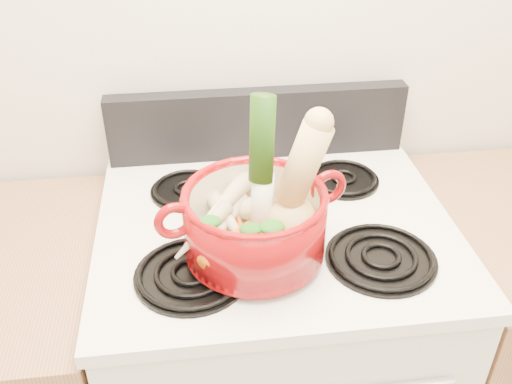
{
  "coord_description": "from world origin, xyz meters",
  "views": [
    {
      "loc": [
        -0.17,
        0.4,
        1.7
      ],
      "look_at": [
        -0.06,
        1.26,
        1.12
      ],
      "focal_mm": 40.0,
      "sensor_mm": 36.0,
      "label": 1
    }
  ],
  "objects": [
    {
      "name": "wall_back",
      "position": [
        0.0,
        1.75,
        1.3
      ],
      "size": [
        3.5,
        0.02,
        2.6
      ],
      "primitive_type": "cube",
      "color": "silver",
      "rests_on": "floor"
    },
    {
      "name": "stove_body",
      "position": [
        0.0,
        1.4,
        0.46
      ],
      "size": [
        0.76,
        0.65,
        0.92
      ],
      "primitive_type": "cube",
      "color": "silver",
      "rests_on": "floor"
    },
    {
      "name": "cooktop",
      "position": [
        0.0,
        1.4,
        0.93
      ],
      "size": [
        0.78,
        0.67,
        0.03
      ],
      "primitive_type": "cube",
      "color": "white",
      "rests_on": "stove_body"
    },
    {
      "name": "control_backsplash",
      "position": [
        0.0,
        1.7,
        1.04
      ],
      "size": [
        0.76,
        0.05,
        0.18
      ],
      "primitive_type": "cube",
      "color": "black",
      "rests_on": "cooktop"
    },
    {
      "name": "burner_front_left",
      "position": [
        -0.19,
        1.24,
        0.96
      ],
      "size": [
        0.22,
        0.22,
        0.02
      ],
      "primitive_type": "cylinder",
      "color": "black",
      "rests_on": "cooktop"
    },
    {
      "name": "burner_front_right",
      "position": [
        0.19,
        1.24,
        0.96
      ],
      "size": [
        0.22,
        0.22,
        0.02
      ],
      "primitive_type": "cylinder",
      "color": "black",
      "rests_on": "cooktop"
    },
    {
      "name": "burner_back_left",
      "position": [
        -0.19,
        1.54,
        0.96
      ],
      "size": [
        0.17,
        0.17,
        0.02
      ],
      "primitive_type": "cylinder",
      "color": "black",
      "rests_on": "cooktop"
    },
    {
      "name": "burner_back_right",
      "position": [
        0.19,
        1.54,
        0.96
      ],
      "size": [
        0.17,
        0.17,
        0.02
      ],
      "primitive_type": "cylinder",
      "color": "black",
      "rests_on": "cooktop"
    },
    {
      "name": "dutch_oven",
      "position": [
        -0.06,
        1.28,
        1.04
      ],
      "size": [
        0.34,
        0.34,
        0.14
      ],
      "primitive_type": "cylinder",
      "rotation": [
        0.0,
        0.0,
        0.24
      ],
      "color": "maroon",
      "rests_on": "burner_front_left"
    },
    {
      "name": "pot_handle_left",
      "position": [
        -0.21,
        1.25,
        1.08
      ],
      "size": [
        0.08,
        0.04,
        0.08
      ],
      "primitive_type": "torus",
      "rotation": [
        1.57,
        0.0,
        0.24
      ],
      "color": "maroon",
      "rests_on": "dutch_oven"
    },
    {
      "name": "pot_handle_right",
      "position": [
        0.09,
        1.32,
        1.08
      ],
      "size": [
        0.08,
        0.04,
        0.08
      ],
      "primitive_type": "torus",
      "rotation": [
        1.57,
        0.0,
        0.24
      ],
      "color": "maroon",
      "rests_on": "dutch_oven"
    },
    {
      "name": "squash",
      "position": [
        0.03,
        1.28,
        1.12
      ],
      "size": [
        0.19,
        0.14,
        0.27
      ],
      "primitive_type": null,
      "rotation": [
        0.0,
        0.29,
        -0.25
      ],
      "color": "tan",
      "rests_on": "dutch_oven"
    },
    {
      "name": "leek",
      "position": [
        -0.04,
        1.3,
        1.15
      ],
      "size": [
        0.07,
        0.09,
        0.31
      ],
      "primitive_type": "cylinder",
      "rotation": [
        -0.09,
        0.0,
        -0.42
      ],
      "color": "silver",
      "rests_on": "dutch_oven"
    },
    {
      "name": "ginger",
      "position": [
        -0.07,
        1.36,
        1.02
      ],
      "size": [
        0.08,
        0.06,
        0.04
      ],
      "primitive_type": "ellipsoid",
      "rotation": [
        0.0,
        0.0,
        0.02
      ],
      "color": "tan",
      "rests_on": "dutch_oven"
    },
    {
      "name": "parsnip_0",
      "position": [
        -0.12,
        1.33,
        1.02
      ],
      "size": [
        0.11,
        0.24,
        0.06
      ],
      "primitive_type": "cone",
      "rotation": [
        1.66,
        0.0,
        -0.3
      ],
      "color": "beige",
      "rests_on": "dutch_oven"
    },
    {
      "name": "parsnip_1",
      "position": [
        -0.12,
        1.3,
        1.02
      ],
      "size": [
        0.13,
        0.17,
        0.05
      ],
      "primitive_type": "cone",
      "rotation": [
        1.66,
        0.0,
        -0.57
      ],
      "color": "beige",
      "rests_on": "dutch_oven"
    },
    {
      "name": "parsnip_2",
      "position": [
        -0.12,
        1.33,
        1.03
      ],
      "size": [
        0.12,
        0.21,
        0.06
      ],
      "primitive_type": "cone",
      "rotation": [
        1.66,
        0.0,
        0.38
      ],
      "color": "beige",
      "rests_on": "dutch_oven"
    },
    {
      "name": "parsnip_3",
      "position": [
        -0.16,
        1.27,
        1.04
      ],
      "size": [
        0.13,
        0.15,
        0.05
      ],
      "primitive_type": "cone",
      "rotation": [
        1.66,
        0.0,
        -0.71
      ],
      "color": "beige",
      "rests_on": "dutch_oven"
    },
    {
      "name": "parsnip_4",
      "position": [
        -0.12,
        1.33,
        1.05
      ],
      "size": [
        0.18,
        0.21,
        0.07
      ],
      "primitive_type": "cone",
      "rotation": [
        1.66,
        0.0,
        -0.67
      ],
      "color": "beige",
      "rests_on": "dutch_oven"
    },
    {
      "name": "carrot_0",
      "position": [
        -0.09,
        1.25,
        1.01
      ],
      "size": [
        0.04,
        0.16,
        0.04
      ],
      "primitive_type": "cone",
      "rotation": [
        1.66,
        0.0,
        0.05
      ],
      "color": "#D5620A",
      "rests_on": "dutch_oven"
    },
    {
      "name": "carrot_1",
      "position": [
        -0.12,
        1.25,
        1.02
      ],
      "size": [
        0.13,
        0.13,
        0.04
      ],
      "primitive_type": "cone",
      "rotation": [
        1.66,
        0.0,
        -0.75
      ],
      "color": "#C25D09",
      "rests_on": "dutch_oven"
    },
    {
      "name": "carrot_2",
      "position": [
        -0.04,
        1.27,
        1.03
      ],
      "size": [
        0.04,
        0.19,
        0.05
      ],
      "primitive_type": "cone",
      "rotation": [
        1.66,
        0.0,
        -0.0
      ],
      "color": "#D24A0A",
      "rests_on": "dutch_oven"
    }
  ]
}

